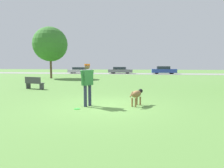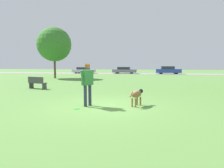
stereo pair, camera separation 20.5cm
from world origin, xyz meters
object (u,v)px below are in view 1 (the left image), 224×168
Objects in this scene: parked_car_grey at (120,70)px; parked_car_blue at (164,70)px; frisbee at (77,109)px; parked_car_silver at (80,70)px; dog at (137,94)px; person at (87,81)px; park_bench at (34,83)px; tree_far_left at (50,44)px.

parked_car_blue is at bearing -2.56° from parked_car_grey.
frisbee is 31.14m from parked_car_silver.
dog is 4.60× the size of frisbee.
person is 1.20m from frisbee.
parked_car_grey is at bearing 93.50° from frisbee.
park_bench is (-7.15, 4.49, -0.01)m from dog.
dog is at bearing -83.08° from parked_car_grey.
person is 7.16m from park_bench.
dog is 0.24× the size of parked_car_blue.
tree_far_left is (-10.98, 14.94, 3.67)m from dog.
frisbee is 0.05× the size of parked_car_grey.
frisbee is 18.64m from tree_far_left.
frisbee is (-2.21, -0.98, -0.46)m from dog.
parked_car_silver reaches higher than dog.
parked_car_blue is 26.78m from park_bench.
dog is 8.45m from park_bench.
dog is 30.97m from parked_car_silver.
person reaches higher than parked_car_blue.
parked_car_grey reaches higher than parked_car_silver.
parked_car_blue is (6.06, 29.89, 0.68)m from frisbee.
dog is at bearing 23.97° from frisbee.
parked_car_grey is at bearing 63.98° from tree_far_left.
person is 0.38× the size of parked_car_grey.
parked_car_grey reaches higher than dog.
frisbee is 30.17m from parked_car_grey.
person reaches higher than park_bench.
parked_car_grey is (-1.84, 30.10, 0.62)m from frisbee.
tree_far_left is at bearing 118.84° from frisbee.
park_bench is (-5.19, 4.89, -0.57)m from person.
tree_far_left reaches higher than park_bench.
tree_far_left is 16.17m from parked_car_grey.
parked_car_silver is 0.96× the size of parked_car_grey.
park_bench is at bearing -115.46° from parked_car_blue.
parked_car_blue reaches higher than parked_car_grey.
person is at bearing -102.41° from parked_car_blue.
person is 29.60m from parked_car_grey.
dog is at bearing -98.78° from parked_car_blue.
parked_car_silver is 2.97× the size of park_bench.
parked_car_grey reaches higher than park_bench.
tree_far_left is 1.39× the size of parked_car_grey.
person is at bearing -59.55° from tree_far_left.
parked_car_grey is (7.78, 0.50, 0.03)m from parked_car_silver.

